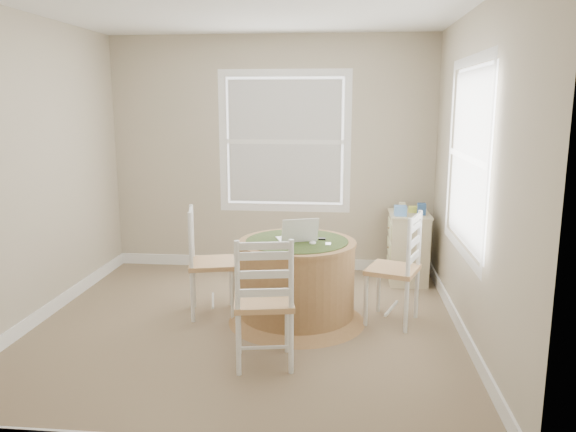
# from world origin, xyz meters

# --- Properties ---
(room) EXTENTS (3.64, 3.64, 2.64)m
(room) POSITION_xyz_m (0.17, 0.16, 1.30)
(room) COLOR #7C6A4F
(room) RESTS_ON ground
(round_table) EXTENTS (1.19, 1.19, 0.72)m
(round_table) POSITION_xyz_m (0.42, 0.20, 0.39)
(round_table) COLOR #9A7245
(round_table) RESTS_ON ground
(chair_left) EXTENTS (0.49, 0.50, 0.95)m
(chair_left) POSITION_xyz_m (-0.35, 0.31, 0.47)
(chair_left) COLOR white
(chair_left) RESTS_ON ground
(chair_near) EXTENTS (0.48, 0.47, 0.95)m
(chair_near) POSITION_xyz_m (0.25, -0.63, 0.47)
(chair_near) COLOR white
(chair_near) RESTS_ON ground
(chair_right) EXTENTS (0.52, 0.53, 0.95)m
(chair_right) POSITION_xyz_m (1.24, 0.27, 0.47)
(chair_right) COLOR white
(chair_right) RESTS_ON ground
(laptop) EXTENTS (0.39, 0.37, 0.22)m
(laptop) POSITION_xyz_m (0.42, 0.22, 0.75)
(laptop) COLOR white
(laptop) RESTS_ON round_table
(mouse) EXTENTS (0.06, 0.09, 0.03)m
(mouse) POSITION_xyz_m (0.56, 0.12, 0.73)
(mouse) COLOR white
(mouse) RESTS_ON round_table
(phone) EXTENTS (0.05, 0.09, 0.02)m
(phone) POSITION_xyz_m (0.69, 0.11, 0.72)
(phone) COLOR #B7BABF
(phone) RESTS_ON round_table
(keys) EXTENTS (0.06, 0.05, 0.02)m
(keys) POSITION_xyz_m (0.63, 0.25, 0.72)
(keys) COLOR black
(keys) RESTS_ON round_table
(corner_chest) EXTENTS (0.42, 0.56, 0.74)m
(corner_chest) POSITION_xyz_m (1.50, 1.43, 0.37)
(corner_chest) COLOR #C7BA95
(corner_chest) RESTS_ON ground
(tissue_box) EXTENTS (0.12, 0.12, 0.10)m
(tissue_box) POSITION_xyz_m (1.39, 1.30, 0.79)
(tissue_box) COLOR #6297E0
(tissue_box) RESTS_ON corner_chest
(box_yellow) EXTENTS (0.15, 0.10, 0.06)m
(box_yellow) POSITION_xyz_m (1.57, 1.48, 0.77)
(box_yellow) COLOR #E9EF54
(box_yellow) RESTS_ON corner_chest
(box_blue) EXTENTS (0.08, 0.08, 0.12)m
(box_blue) POSITION_xyz_m (1.61, 1.35, 0.80)
(box_blue) COLOR #2C5186
(box_blue) RESTS_ON corner_chest
(cup_cream) EXTENTS (0.07, 0.07, 0.09)m
(cup_cream) POSITION_xyz_m (1.44, 1.55, 0.79)
(cup_cream) COLOR beige
(cup_cream) RESTS_ON corner_chest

